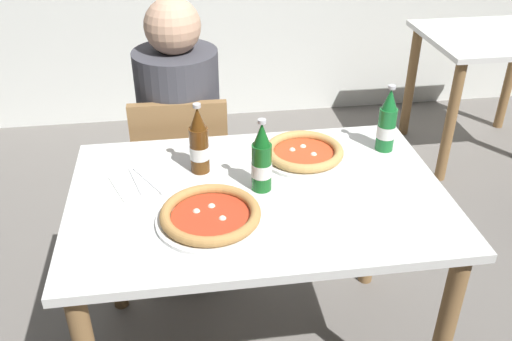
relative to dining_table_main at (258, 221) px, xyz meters
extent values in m
cube|color=silver|center=(0.00, 0.00, 0.10)|extent=(1.20, 0.80, 0.03)
cylinder|color=olive|center=(0.54, -0.34, -0.28)|extent=(0.06, 0.06, 0.72)
cylinder|color=olive|center=(-0.54, 0.34, -0.28)|extent=(0.06, 0.06, 0.72)
cylinder|color=olive|center=(0.54, 0.34, -0.28)|extent=(0.06, 0.06, 0.72)
cube|color=olive|center=(-0.23, 0.68, -0.21)|extent=(0.41, 0.41, 0.04)
cube|color=olive|center=(-0.24, 0.50, 0.01)|extent=(0.38, 0.05, 0.40)
cylinder|color=olive|center=(-0.06, 0.84, -0.43)|extent=(0.04, 0.04, 0.41)
cylinder|color=olive|center=(-0.40, 0.86, -0.43)|extent=(0.04, 0.04, 0.41)
cylinder|color=olive|center=(-0.07, 0.50, -0.43)|extent=(0.04, 0.04, 0.41)
cylinder|color=olive|center=(-0.41, 0.52, -0.43)|extent=(0.04, 0.04, 0.41)
cube|color=#2D3342|center=(-0.23, 0.66, -0.41)|extent=(0.32, 0.28, 0.45)
cylinder|color=#3F3F47|center=(-0.23, 0.66, 0.09)|extent=(0.34, 0.34, 0.55)
sphere|color=tan|center=(-0.23, 0.66, 0.46)|extent=(0.22, 0.22, 0.22)
cube|color=silver|center=(1.58, 1.40, 0.10)|extent=(0.80, 0.70, 0.03)
cylinder|color=olive|center=(1.24, 1.11, -0.28)|extent=(0.06, 0.06, 0.72)
cylinder|color=olive|center=(1.24, 1.69, -0.28)|extent=(0.06, 0.06, 0.72)
cylinder|color=olive|center=(1.92, 1.69, -0.28)|extent=(0.06, 0.06, 0.72)
cylinder|color=white|center=(0.19, 0.19, 0.12)|extent=(0.30, 0.30, 0.01)
cylinder|color=#CC4723|center=(0.19, 0.19, 0.13)|extent=(0.21, 0.21, 0.01)
torus|color=tan|center=(0.19, 0.19, 0.14)|extent=(0.28, 0.28, 0.03)
sphere|color=silver|center=(0.15, 0.22, 0.13)|extent=(0.02, 0.02, 0.02)
sphere|color=silver|center=(0.22, 0.17, 0.13)|extent=(0.02, 0.02, 0.02)
sphere|color=silver|center=(0.20, 0.24, 0.13)|extent=(0.02, 0.02, 0.02)
cylinder|color=white|center=(-0.16, -0.14, 0.12)|extent=(0.32, 0.32, 0.01)
cylinder|color=#BC381E|center=(-0.16, -0.14, 0.13)|extent=(0.23, 0.23, 0.01)
torus|color=#B78447|center=(-0.16, -0.14, 0.14)|extent=(0.30, 0.30, 0.03)
sphere|color=silver|center=(-0.20, -0.11, 0.13)|extent=(0.02, 0.02, 0.02)
sphere|color=silver|center=(-0.13, -0.16, 0.13)|extent=(0.02, 0.02, 0.02)
sphere|color=silver|center=(-0.16, -0.09, 0.13)|extent=(0.02, 0.02, 0.02)
cylinder|color=#512D0F|center=(-0.17, 0.16, 0.19)|extent=(0.06, 0.06, 0.16)
cone|color=#512D0F|center=(-0.17, 0.16, 0.31)|extent=(0.05, 0.05, 0.07)
cylinder|color=#B7B7BC|center=(-0.17, 0.16, 0.36)|extent=(0.03, 0.03, 0.01)
cylinder|color=white|center=(-0.17, 0.16, 0.19)|extent=(0.07, 0.07, 0.04)
cylinder|color=#14591E|center=(0.01, 0.02, 0.19)|extent=(0.06, 0.06, 0.16)
cone|color=#14591E|center=(0.01, 0.02, 0.31)|extent=(0.05, 0.05, 0.07)
cylinder|color=#B7B7BC|center=(0.01, 0.02, 0.36)|extent=(0.03, 0.03, 0.01)
cylinder|color=white|center=(0.01, 0.02, 0.19)|extent=(0.07, 0.07, 0.04)
cylinder|color=#196B2D|center=(0.49, 0.21, 0.19)|extent=(0.06, 0.06, 0.16)
cone|color=#196B2D|center=(0.49, 0.21, 0.31)|extent=(0.05, 0.05, 0.07)
cylinder|color=#B7B7BC|center=(0.49, 0.21, 0.36)|extent=(0.03, 0.03, 0.01)
cylinder|color=white|center=(0.49, 0.21, 0.19)|extent=(0.07, 0.07, 0.04)
cube|color=white|center=(-0.37, 0.11, 0.12)|extent=(0.23, 0.23, 0.00)
cube|color=silver|center=(-0.35, 0.11, 0.12)|extent=(0.11, 0.17, 0.00)
cube|color=silver|center=(-0.39, 0.11, 0.12)|extent=(0.06, 0.17, 0.00)
camera|label=1|loc=(-0.22, -1.47, 1.10)|focal=39.23mm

